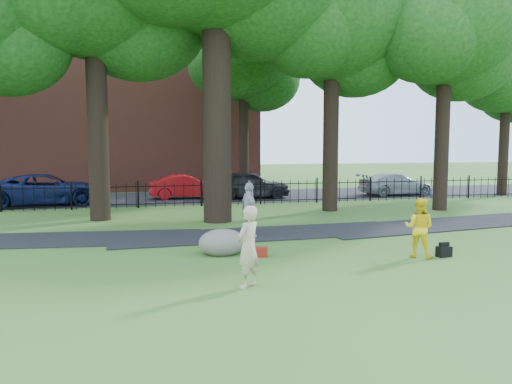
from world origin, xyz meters
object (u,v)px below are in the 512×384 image
object	(u,v)px
red_sedan	(186,187)
boulder	(222,241)
woman	(248,247)
man	(419,228)

from	to	relation	value
red_sedan	boulder	bearing A→B (deg)	179.04
woman	boulder	bearing A→B (deg)	-130.67
boulder	red_sedan	xyz separation A→B (m)	(0.44, 14.31, 0.28)
red_sedan	man	bearing A→B (deg)	-162.92
woman	man	xyz separation A→B (m)	(5.08, 1.69, -0.08)
man	boulder	xyz separation A→B (m)	(-5.08, 1.57, -0.41)
man	boulder	size ratio (longest dim) A/B	1.22
woman	man	bearing A→B (deg)	157.78
woman	boulder	xyz separation A→B (m)	(0.00, 3.26, -0.49)
man	red_sedan	world-z (taller)	man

